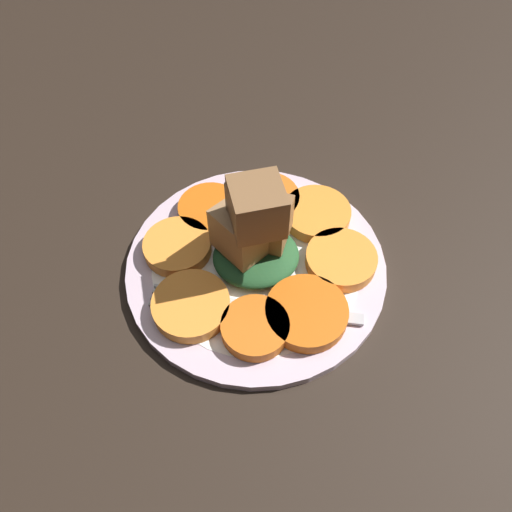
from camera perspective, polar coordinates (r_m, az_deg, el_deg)
name	(u,v)px	position (r cm, az deg, el deg)	size (l,w,h in cm)	color
table_slab	(256,274)	(51.49, 0.00, -2.02)	(120.00, 120.00, 2.00)	black
plate	(256,265)	(50.24, 0.00, -1.05)	(25.95, 25.95, 1.05)	silver
carrot_slice_0	(177,247)	(50.65, -8.96, 1.08)	(6.81, 6.81, 1.37)	orange
carrot_slice_1	(191,305)	(46.66, -7.43, -5.62)	(7.25, 7.25, 1.37)	orange
carrot_slice_2	(255,327)	(45.17, -0.10, -8.17)	(6.21, 6.21, 1.37)	orange
carrot_slice_3	(306,313)	(46.13, 5.78, -6.45)	(7.64, 7.64, 1.37)	#D45F13
carrot_slice_4	(341,259)	(49.80, 9.69, -0.39)	(7.01, 7.01, 1.37)	orange
carrot_slice_5	(317,214)	(53.13, 6.94, 4.82)	(7.13, 7.13, 1.37)	orange
carrot_slice_6	(266,200)	(54.07, 1.15, 6.47)	(7.18, 7.18, 1.37)	orange
carrot_slice_7	(210,210)	(53.34, -5.28, 5.31)	(6.70, 6.70, 1.37)	#D45F13
center_pile	(254,229)	(46.13, -0.20, 3.09)	(8.56, 8.30, 11.02)	#235128
fork	(250,307)	(46.76, -0.66, -5.82)	(19.58, 7.49, 0.40)	#B2B2B7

